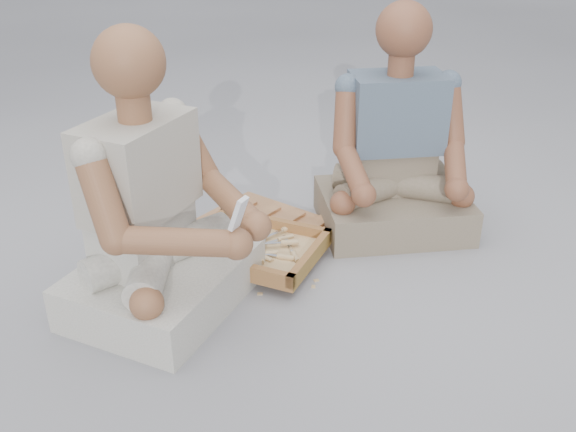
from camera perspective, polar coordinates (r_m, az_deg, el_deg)
The scene contains 25 objects.
ground at distance 2.34m, azimuth -2.97°, elevation -8.67°, with size 60.00×60.00×0.00m, color #99999E.
carved_panel at distance 2.87m, azimuth -1.64°, elevation -0.93°, with size 0.58×0.39×0.04m, color #925A38.
tool_tray at distance 2.62m, azimuth -2.95°, elevation -2.88°, with size 0.54×0.44×0.07m.
chisel_0 at distance 2.54m, azimuth -2.31°, elevation -3.45°, with size 0.11×0.21×0.02m.
chisel_1 at distance 2.56m, azimuth 0.54°, elevation -3.44°, with size 0.16×0.18×0.02m.
chisel_2 at distance 2.55m, azimuth -2.42°, elevation -3.59°, with size 0.22×0.06×0.02m.
chisel_3 at distance 2.72m, azimuth -0.28°, elevation -1.18°, with size 0.10×0.21×0.02m.
chisel_4 at distance 2.62m, azimuth -3.51°, elevation -2.64°, with size 0.13×0.19×0.02m.
chisel_5 at distance 2.54m, azimuth -0.67°, elevation -3.62°, with size 0.22×0.06×0.02m.
chisel_6 at distance 2.61m, azimuth -0.33°, elevation -2.38°, with size 0.19×0.14×0.02m.
chisel_7 at distance 2.67m, azimuth -0.63°, elevation -2.09°, with size 0.14×0.19×0.02m.
chisel_8 at distance 2.57m, azimuth -2.14°, elevation -3.37°, with size 0.19×0.14×0.02m.
wood_chip_0 at distance 2.48m, azimuth 2.28°, elevation -6.29°, with size 0.02×0.01×0.00m, color #D5B07D.
wood_chip_1 at distance 2.84m, azimuth 5.07°, elevation -1.69°, with size 0.02×0.01×0.00m, color #D5B07D.
wood_chip_2 at distance 2.52m, azimuth 2.53°, elevation -5.73°, with size 0.02×0.01×0.00m, color #D5B07D.
wood_chip_3 at distance 2.68m, azimuth -1.54°, elevation -3.50°, with size 0.02×0.01×0.00m, color #D5B07D.
wood_chip_4 at distance 2.44m, azimuth -2.51°, elevation -6.93°, with size 0.02×0.01×0.00m, color #D5B07D.
wood_chip_5 at distance 2.58m, azimuth 1.49°, elevation -4.85°, with size 0.02×0.01×0.00m, color #D5B07D.
wood_chip_6 at distance 2.86m, azimuth -5.97°, elevation -1.55°, with size 0.02×0.01×0.00m, color #D5B07D.
wood_chip_7 at distance 2.51m, azimuth -6.84°, elevation -6.03°, with size 0.02×0.01×0.00m, color #D5B07D.
wood_chip_8 at distance 2.59m, azimuth -6.07°, elevation -4.91°, with size 0.02×0.01×0.00m, color #D5B07D.
wood_chip_9 at distance 2.91m, azimuth -3.48°, elevation -0.91°, with size 0.02×0.01×0.00m, color #D5B07D.
craftsman at distance 2.27m, azimuth -11.68°, elevation -0.34°, with size 0.67×0.66×1.00m.
companion at distance 2.82m, azimuth 9.54°, elevation 5.10°, with size 0.80×0.77×0.98m.
mobile_phone at distance 1.98m, azimuth -4.42°, elevation 0.23°, with size 0.06×0.05×0.11m.
Camera 1 is at (0.96, -1.64, 1.37)m, focal length 40.00 mm.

